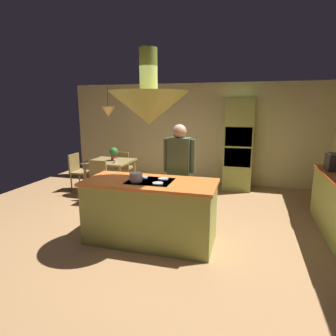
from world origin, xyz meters
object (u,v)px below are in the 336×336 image
(kitchen_island, at_px, (150,211))
(potted_plant_on_table, at_px, (114,153))
(chair_at_corner, at_px, (78,169))
(cup_on_table, at_px, (115,161))
(person_at_island, at_px, (179,169))
(chair_facing_island, at_px, (96,178))
(cooking_pot_on_cooktop, at_px, (136,177))
(dining_table, at_px, (110,165))
(chair_by_back_wall, at_px, (123,166))
(oven_tower, at_px, (239,145))

(kitchen_island, relative_size, potted_plant_on_table, 6.38)
(chair_at_corner, bearing_deg, cup_on_table, -101.88)
(kitchen_island, distance_m, person_at_island, 0.91)
(chair_facing_island, relative_size, cooking_pot_on_cooktop, 4.83)
(kitchen_island, xyz_separation_m, chair_facing_island, (-1.70, 1.42, 0.04))
(cooking_pot_on_cooktop, bearing_deg, dining_table, 124.63)
(chair_by_back_wall, relative_size, chair_at_corner, 1.00)
(oven_tower, xyz_separation_m, cup_on_table, (-2.56, -1.37, -0.28))
(chair_facing_island, relative_size, potted_plant_on_table, 2.90)
(chair_facing_island, bearing_deg, chair_at_corner, 141.57)
(chair_facing_island, bearing_deg, potted_plant_on_table, 84.21)
(oven_tower, relative_size, cup_on_table, 24.07)
(chair_facing_island, distance_m, cup_on_table, 0.59)
(oven_tower, bearing_deg, person_at_island, -108.30)
(kitchen_island, distance_m, dining_table, 2.71)
(chair_facing_island, bearing_deg, person_at_island, -19.99)
(chair_at_corner, bearing_deg, potted_plant_on_table, -86.99)
(chair_by_back_wall, height_order, cup_on_table, chair_by_back_wall)
(chair_at_corner, height_order, cooking_pot_on_cooktop, cooking_pot_on_cooktop)
(oven_tower, distance_m, cooking_pot_on_cooktop, 3.60)
(kitchen_island, distance_m, chair_at_corner, 3.31)
(chair_at_corner, xyz_separation_m, potted_plant_on_table, (0.93, 0.05, 0.42))
(cooking_pot_on_cooktop, bearing_deg, person_at_island, 63.25)
(cup_on_table, bearing_deg, cooking_pot_on_cooktop, -56.90)
(dining_table, relative_size, person_at_island, 0.57)
(chair_by_back_wall, relative_size, cooking_pot_on_cooktop, 4.83)
(chair_by_back_wall, height_order, cooking_pot_on_cooktop, cooking_pot_on_cooktop)
(oven_tower, distance_m, dining_table, 3.05)
(dining_table, bearing_deg, person_at_island, -35.45)
(potted_plant_on_table, bearing_deg, oven_tower, 21.87)
(kitchen_island, relative_size, chair_facing_island, 2.20)
(oven_tower, relative_size, person_at_island, 1.28)
(chair_by_back_wall, distance_m, chair_at_corner, 1.10)
(chair_facing_island, xyz_separation_m, chair_at_corner, (-0.86, 0.68, 0.00))
(person_at_island, bearing_deg, kitchen_island, -110.30)
(chair_at_corner, distance_m, cup_on_table, 1.16)
(person_at_island, relative_size, cooking_pot_on_cooktop, 9.43)
(chair_by_back_wall, bearing_deg, cooking_pot_on_cooktop, 117.87)
(oven_tower, relative_size, chair_facing_island, 2.49)
(chair_by_back_wall, bearing_deg, chair_at_corner, 38.43)
(chair_facing_island, distance_m, chair_by_back_wall, 1.37)
(kitchen_island, distance_m, oven_tower, 3.48)
(person_at_island, height_order, cooking_pot_on_cooktop, person_at_island)
(dining_table, bearing_deg, chair_facing_island, -90.00)
(person_at_island, bearing_deg, chair_at_corner, 153.67)
(kitchen_island, height_order, cooking_pot_on_cooktop, cooking_pot_on_cooktop)
(chair_by_back_wall, distance_m, cup_on_table, 0.99)
(kitchen_island, relative_size, chair_by_back_wall, 2.20)
(person_at_island, bearing_deg, chair_by_back_wall, 133.33)
(oven_tower, xyz_separation_m, chair_by_back_wall, (-2.80, -0.46, -0.58))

